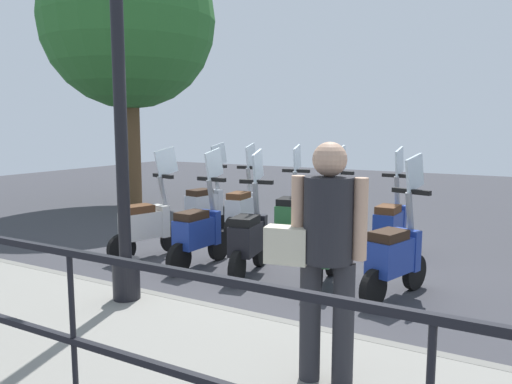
{
  "coord_description": "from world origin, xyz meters",
  "views": [
    {
      "loc": [
        -5.88,
        -2.93,
        1.84
      ],
      "look_at": [
        0.2,
        0.5,
        0.9
      ],
      "focal_mm": 35.0,
      "sensor_mm": 36.0,
      "label": 1
    }
  ],
  "objects_px": {
    "scooter_near_3": "(199,231)",
    "scooter_far_4": "(206,204)",
    "scooter_near_0": "(395,254)",
    "tree_large": "(128,22)",
    "scooter_far_2": "(291,215)",
    "lamp_post_near": "(119,85)",
    "scooter_near_2": "(249,237)",
    "pedestrian_with_bag": "(325,245)",
    "scooter_near_4": "(147,224)",
    "scooter_far_1": "(332,218)",
    "scooter_far_0": "(391,224)",
    "scooter_far_3": "(242,208)",
    "scooter_near_1": "(324,244)"
  },
  "relations": [
    {
      "from": "tree_large",
      "to": "scooter_far_2",
      "type": "height_order",
      "value": "tree_large"
    },
    {
      "from": "scooter_far_1",
      "to": "scooter_far_2",
      "type": "distance_m",
      "value": 0.65
    },
    {
      "from": "scooter_far_0",
      "to": "scooter_far_1",
      "type": "height_order",
      "value": "same"
    },
    {
      "from": "scooter_far_0",
      "to": "scooter_far_1",
      "type": "relative_size",
      "value": 1.0
    },
    {
      "from": "pedestrian_with_bag",
      "to": "scooter_near_4",
      "type": "xyz_separation_m",
      "value": [
        2.22,
        3.49,
        -0.6
      ]
    },
    {
      "from": "scooter_far_4",
      "to": "scooter_far_1",
      "type": "bearing_deg",
      "value": -83.11
    },
    {
      "from": "scooter_near_3",
      "to": "lamp_post_near",
      "type": "bearing_deg",
      "value": -166.43
    },
    {
      "from": "scooter_near_4",
      "to": "scooter_near_2",
      "type": "bearing_deg",
      "value": -73.11
    },
    {
      "from": "scooter_far_1",
      "to": "scooter_far_3",
      "type": "height_order",
      "value": "same"
    },
    {
      "from": "tree_large",
      "to": "scooter_far_4",
      "type": "distance_m",
      "value": 5.03
    },
    {
      "from": "scooter_near_4",
      "to": "scooter_far_4",
      "type": "bearing_deg",
      "value": 25.42
    },
    {
      "from": "scooter_near_1",
      "to": "scooter_near_3",
      "type": "relative_size",
      "value": 1.0
    },
    {
      "from": "lamp_post_near",
      "to": "scooter_far_0",
      "type": "height_order",
      "value": "lamp_post_near"
    },
    {
      "from": "tree_large",
      "to": "scooter_near_4",
      "type": "height_order",
      "value": "tree_large"
    },
    {
      "from": "scooter_near_4",
      "to": "scooter_far_3",
      "type": "height_order",
      "value": "same"
    },
    {
      "from": "scooter_near_0",
      "to": "scooter_far_4",
      "type": "bearing_deg",
      "value": 81.18
    },
    {
      "from": "scooter_near_0",
      "to": "scooter_near_4",
      "type": "xyz_separation_m",
      "value": [
        -0.04,
        3.4,
        0.0
      ]
    },
    {
      "from": "scooter_near_4",
      "to": "scooter_far_2",
      "type": "bearing_deg",
      "value": -24.39
    },
    {
      "from": "scooter_near_0",
      "to": "scooter_near_2",
      "type": "xyz_separation_m",
      "value": [
        -0.04,
        1.77,
        0.0
      ]
    },
    {
      "from": "scooter_near_4",
      "to": "scooter_far_0",
      "type": "xyz_separation_m",
      "value": [
        1.65,
        -2.94,
        0.0
      ]
    },
    {
      "from": "scooter_near_2",
      "to": "scooter_near_4",
      "type": "bearing_deg",
      "value": 79.87
    },
    {
      "from": "scooter_far_2",
      "to": "scooter_near_3",
      "type": "bearing_deg",
      "value": 153.5
    },
    {
      "from": "scooter_near_4",
      "to": "scooter_far_2",
      "type": "xyz_separation_m",
      "value": [
        1.63,
        -1.42,
        0.0
      ]
    },
    {
      "from": "lamp_post_near",
      "to": "scooter_near_2",
      "type": "bearing_deg",
      "value": -13.82
    },
    {
      "from": "scooter_near_4",
      "to": "tree_large",
      "type": "bearing_deg",
      "value": 61.99
    },
    {
      "from": "scooter_far_1",
      "to": "scooter_far_3",
      "type": "relative_size",
      "value": 1.0
    },
    {
      "from": "scooter_near_0",
      "to": "scooter_near_3",
      "type": "xyz_separation_m",
      "value": [
        -0.07,
        2.5,
        0.0
      ]
    },
    {
      "from": "lamp_post_near",
      "to": "scooter_far_1",
      "type": "relative_size",
      "value": 3.0
    },
    {
      "from": "tree_large",
      "to": "scooter_near_2",
      "type": "distance_m",
      "value": 7.04
    },
    {
      "from": "scooter_near_1",
      "to": "scooter_near_3",
      "type": "distance_m",
      "value": 1.69
    },
    {
      "from": "scooter_near_4",
      "to": "scooter_far_1",
      "type": "xyz_separation_m",
      "value": [
        1.68,
        -2.07,
        0.0
      ]
    },
    {
      "from": "scooter_far_0",
      "to": "scooter_near_1",
      "type": "bearing_deg",
      "value": 168.59
    },
    {
      "from": "lamp_post_near",
      "to": "scooter_near_1",
      "type": "height_order",
      "value": "lamp_post_near"
    },
    {
      "from": "lamp_post_near",
      "to": "scooter_far_3",
      "type": "bearing_deg",
      "value": 12.25
    },
    {
      "from": "scooter_far_0",
      "to": "scooter_far_3",
      "type": "bearing_deg",
      "value": 88.27
    },
    {
      "from": "scooter_far_1",
      "to": "scooter_far_2",
      "type": "relative_size",
      "value": 1.0
    },
    {
      "from": "scooter_near_0",
      "to": "scooter_far_1",
      "type": "height_order",
      "value": "same"
    },
    {
      "from": "lamp_post_near",
      "to": "scooter_near_2",
      "type": "height_order",
      "value": "lamp_post_near"
    },
    {
      "from": "scooter_far_2",
      "to": "scooter_far_0",
      "type": "bearing_deg",
      "value": -98.03
    },
    {
      "from": "lamp_post_near",
      "to": "scooter_near_0",
      "type": "bearing_deg",
      "value": -51.88
    },
    {
      "from": "scooter_near_0",
      "to": "scooter_far_2",
      "type": "bearing_deg",
      "value": 68.07
    },
    {
      "from": "tree_large",
      "to": "scooter_far_2",
      "type": "distance_m",
      "value": 6.27
    },
    {
      "from": "lamp_post_near",
      "to": "scooter_far_1",
      "type": "xyz_separation_m",
      "value": [
        3.35,
        -0.85,
        -1.73
      ]
    },
    {
      "from": "lamp_post_near",
      "to": "scooter_far_1",
      "type": "bearing_deg",
      "value": -14.26
    },
    {
      "from": "pedestrian_with_bag",
      "to": "scooter_far_2",
      "type": "bearing_deg",
      "value": 17.96
    },
    {
      "from": "scooter_near_3",
      "to": "scooter_far_4",
      "type": "bearing_deg",
      "value": 35.48
    },
    {
      "from": "scooter_far_3",
      "to": "scooter_near_1",
      "type": "bearing_deg",
      "value": -134.27
    },
    {
      "from": "scooter_near_4",
      "to": "scooter_far_2",
      "type": "height_order",
      "value": "same"
    },
    {
      "from": "lamp_post_near",
      "to": "scooter_near_4",
      "type": "height_order",
      "value": "lamp_post_near"
    },
    {
      "from": "scooter_near_0",
      "to": "scooter_near_2",
      "type": "relative_size",
      "value": 1.0
    }
  ]
}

